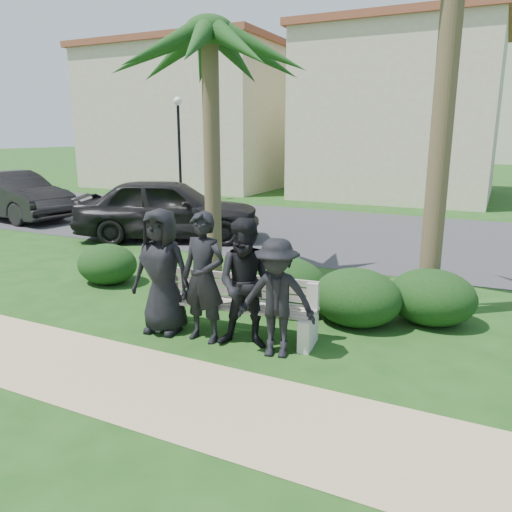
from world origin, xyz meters
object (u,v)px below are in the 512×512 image
object	(u,v)px
palm_left	(209,34)
car_b	(13,196)
street_lamp	(179,130)
man_b	(204,277)
car_a	(168,209)
man_a	(162,271)
man_c	(248,284)
man_d	(277,298)
park_bench	(233,310)

from	to	relation	value
palm_left	car_b	size ratio (longest dim) A/B	1.16
street_lamp	palm_left	size ratio (longest dim) A/B	0.78
man_b	car_a	size ratio (longest dim) A/B	0.37
man_a	man_c	distance (m)	1.35
street_lamp	man_d	distance (m)	16.07
park_bench	man_c	bearing A→B (deg)	-42.20
palm_left	man_b	bearing A→B (deg)	-61.67
park_bench	car_b	size ratio (longest dim) A/B	0.51
car_b	man_b	bearing A→B (deg)	-110.08
man_d	car_a	xyz separation A→B (m)	(-5.61, 5.46, 0.06)
man_d	car_a	world-z (taller)	car_a
car_b	man_d	bearing A→B (deg)	-108.01
man_c	park_bench	bearing A→B (deg)	128.65
park_bench	car_a	size ratio (longest dim) A/B	0.50
man_b	car_a	world-z (taller)	man_b
man_b	palm_left	bearing A→B (deg)	120.22
man_c	car_a	size ratio (longest dim) A/B	0.36
park_bench	man_d	distance (m)	0.99
man_c	palm_left	world-z (taller)	palm_left
man_d	man_a	bearing A→B (deg)	166.96
man_a	man_b	size ratio (longest dim) A/B	1.00
street_lamp	palm_left	bearing A→B (deg)	-52.48
man_a	car_b	world-z (taller)	man_a
car_b	man_c	bearing A→B (deg)	-108.51
street_lamp	man_c	world-z (taller)	street_lamp
park_bench	man_d	xyz separation A→B (m)	(0.83, -0.36, 0.40)
man_a	car_b	size ratio (longest dim) A/B	0.38
man_c	street_lamp	bearing A→B (deg)	112.42
man_d	street_lamp	bearing A→B (deg)	116.89
man_b	park_bench	bearing A→B (deg)	52.44
man_a	car_a	bearing A→B (deg)	119.45
street_lamp	man_d	xyz separation A→B (m)	(9.98, -12.41, -2.16)
man_c	car_a	bearing A→B (deg)	118.53
man_b	car_a	xyz separation A→B (m)	(-4.50, 5.43, -0.07)
street_lamp	park_bench	size ratio (longest dim) A/B	1.75
street_lamp	man_b	xyz separation A→B (m)	(8.87, -12.39, -2.03)
man_c	car_a	world-z (taller)	man_c
park_bench	man_b	size ratio (longest dim) A/B	1.34
car_a	car_b	bearing A→B (deg)	61.84
man_b	car_b	bearing A→B (deg)	154.17
man_c	car_b	xyz separation A→B (m)	(-11.77, 5.78, -0.10)
palm_left	car_b	bearing A→B (deg)	162.44
man_a	car_a	size ratio (longest dim) A/B	0.37
man_d	palm_left	distance (m)	5.40
man_b	man_c	distance (m)	0.65
man_b	man_d	distance (m)	1.11
palm_left	park_bench	bearing A→B (deg)	-54.08
man_b	car_a	bearing A→B (deg)	131.52
man_a	car_a	distance (m)	6.62
man_c	car_a	distance (m)	7.43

